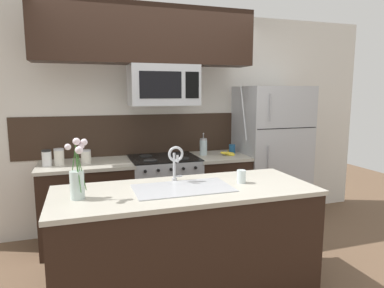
# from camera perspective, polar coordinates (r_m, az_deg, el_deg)

# --- Properties ---
(ground_plane) EXTENTS (10.00, 10.00, 0.00)m
(ground_plane) POSITION_cam_1_polar(r_m,az_deg,el_deg) (3.40, -0.77, -20.51)
(ground_plane) COLOR brown
(rear_partition) EXTENTS (5.20, 0.10, 2.60)m
(rear_partition) POSITION_cam_1_polar(r_m,az_deg,el_deg) (4.30, -2.06, 3.89)
(rear_partition) COLOR silver
(rear_partition) RESTS_ON ground
(splash_band) EXTENTS (3.26, 0.01, 0.48)m
(splash_band) POSITION_cam_1_polar(r_m,az_deg,el_deg) (4.19, -5.79, 1.66)
(splash_band) COLOR #332319
(splash_band) RESTS_ON rear_partition
(back_counter_left) EXTENTS (0.98, 0.65, 0.91)m
(back_counter_left) POSITION_cam_1_polar(r_m,az_deg,el_deg) (3.93, -17.03, -9.55)
(back_counter_left) COLOR black
(back_counter_left) RESTS_ON ground
(back_counter_right) EXTENTS (0.63, 0.65, 0.91)m
(back_counter_right) POSITION_cam_1_polar(r_m,az_deg,el_deg) (4.22, 4.46, -7.88)
(back_counter_right) COLOR black
(back_counter_right) RESTS_ON ground
(stove_range) EXTENTS (0.76, 0.64, 0.93)m
(stove_range) POSITION_cam_1_polar(r_m,az_deg,el_deg) (4.02, -4.64, -8.67)
(stove_range) COLOR #A8AAAF
(stove_range) RESTS_ON ground
(microwave) EXTENTS (0.74, 0.40, 0.44)m
(microwave) POSITION_cam_1_polar(r_m,az_deg,el_deg) (3.82, -4.80, 9.73)
(microwave) COLOR #A8AAAF
(upper_cabinet_band) EXTENTS (2.31, 0.34, 0.60)m
(upper_cabinet_band) POSITION_cam_1_polar(r_m,az_deg,el_deg) (3.80, -7.47, 17.54)
(upper_cabinet_band) COLOR black
(refrigerator) EXTENTS (0.81, 0.74, 1.73)m
(refrigerator) POSITION_cam_1_polar(r_m,az_deg,el_deg) (4.46, 12.84, -1.82)
(refrigerator) COLOR #A8AAAF
(refrigerator) RESTS_ON ground
(storage_jar_tall) EXTENTS (0.09, 0.09, 0.17)m
(storage_jar_tall) POSITION_cam_1_polar(r_m,az_deg,el_deg) (3.78, -23.05, -2.15)
(storage_jar_tall) COLOR silver
(storage_jar_tall) RESTS_ON back_counter_left
(storage_jar_medium) EXTENTS (0.10, 0.10, 0.17)m
(storage_jar_medium) POSITION_cam_1_polar(r_m,az_deg,el_deg) (3.78, -21.28, -2.02)
(storage_jar_medium) COLOR silver
(storage_jar_medium) RESTS_ON back_counter_left
(storage_jar_short) EXTENTS (0.10, 0.10, 0.15)m
(storage_jar_short) POSITION_cam_1_polar(r_m,az_deg,el_deg) (3.78, -17.26, -2.03)
(storage_jar_short) COLOR silver
(storage_jar_short) RESTS_ON back_counter_left
(banana_bunch) EXTENTS (0.19, 0.16, 0.08)m
(banana_bunch) POSITION_cam_1_polar(r_m,az_deg,el_deg) (4.10, 6.07, -1.59)
(banana_bunch) COLOR yellow
(banana_bunch) RESTS_ON back_counter_right
(french_press) EXTENTS (0.09, 0.09, 0.27)m
(french_press) POSITION_cam_1_polar(r_m,az_deg,el_deg) (4.09, 1.90, -0.46)
(french_press) COLOR silver
(french_press) RESTS_ON back_counter_right
(coffee_tin) EXTENTS (0.08, 0.08, 0.11)m
(coffee_tin) POSITION_cam_1_polar(r_m,az_deg,el_deg) (4.23, 6.70, -0.82)
(coffee_tin) COLOR #1E5184
(coffee_tin) RESTS_ON back_counter_right
(island_counter) EXTENTS (2.04, 0.82, 0.91)m
(island_counter) POSITION_cam_1_polar(r_m,az_deg,el_deg) (2.86, -1.01, -16.15)
(island_counter) COLOR black
(island_counter) RESTS_ON ground
(kitchen_sink) EXTENTS (0.76, 0.43, 0.16)m
(kitchen_sink) POSITION_cam_1_polar(r_m,az_deg,el_deg) (2.72, -1.53, -8.82)
(kitchen_sink) COLOR #ADAFB5
(kitchen_sink) RESTS_ON island_counter
(sink_faucet) EXTENTS (0.14, 0.14, 0.31)m
(sink_faucet) POSITION_cam_1_polar(r_m,az_deg,el_deg) (2.85, -2.77, -2.46)
(sink_faucet) COLOR #B7BABF
(sink_faucet) RESTS_ON island_counter
(drinking_glass) EXTENTS (0.08, 0.08, 0.11)m
(drinking_glass) POSITION_cam_1_polar(r_m,az_deg,el_deg) (2.87, 8.22, -5.39)
(drinking_glass) COLOR silver
(drinking_glass) RESTS_ON island_counter
(flower_vase) EXTENTS (0.16, 0.19, 0.44)m
(flower_vase) POSITION_cam_1_polar(r_m,az_deg,el_deg) (2.54, -18.56, -5.64)
(flower_vase) COLOR silver
(flower_vase) RESTS_ON island_counter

